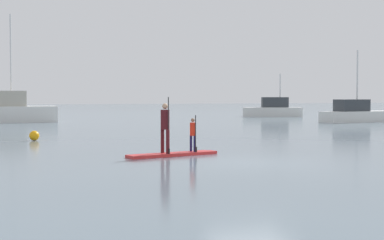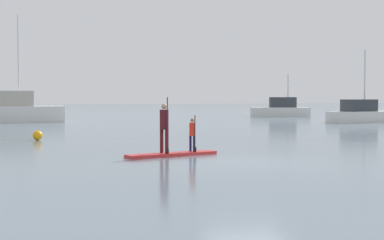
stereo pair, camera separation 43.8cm
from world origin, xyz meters
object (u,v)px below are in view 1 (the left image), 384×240
object	(u,v)px
motor_boat_small_navy	(273,110)
mooring_buoy_near	(34,136)
paddler_adult	(165,125)
paddler_child_solo	(193,133)
fishing_boat_green_midground	(357,114)
paddleboard_near	(173,154)

from	to	relation	value
motor_boat_small_navy	mooring_buoy_near	world-z (taller)	motor_boat_small_navy
paddler_adult	paddler_child_solo	bearing A→B (deg)	13.89
paddler_adult	fishing_boat_green_midground	bearing A→B (deg)	43.00
paddleboard_near	paddler_child_solo	bearing A→B (deg)	13.32
paddler_child_solo	motor_boat_small_navy	size ratio (longest dim) A/B	0.22
motor_boat_small_navy	mooring_buoy_near	distance (m)	33.20
paddler_adult	mooring_buoy_near	xyz separation A→B (m)	(-3.64, 8.49, -0.84)
paddler_adult	mooring_buoy_near	distance (m)	9.28
paddler_child_solo	mooring_buoy_near	distance (m)	9.50
paddleboard_near	paddler_adult	distance (m)	1.06
paddler_adult	fishing_boat_green_midground	distance (m)	28.66
motor_boat_small_navy	mooring_buoy_near	xyz separation A→B (m)	(-23.66, -23.28, -0.45)
paddleboard_near	paddler_adult	xyz separation A→B (m)	(-0.30, -0.08, 1.01)
paddleboard_near	motor_boat_small_navy	world-z (taller)	motor_boat_small_navy
fishing_boat_green_midground	mooring_buoy_near	distance (m)	26.97
fishing_boat_green_midground	paddler_adult	bearing A→B (deg)	-137.00
paddler_adult	motor_boat_small_navy	world-z (taller)	motor_boat_small_navy
paddleboard_near	fishing_boat_green_midground	distance (m)	28.39
paddleboard_near	paddler_child_solo	distance (m)	1.06
paddler_adult	motor_boat_small_navy	size ratio (longest dim) A/B	0.33
fishing_boat_green_midground	mooring_buoy_near	world-z (taller)	fishing_boat_green_midground
paddler_child_solo	paddleboard_near	bearing A→B (deg)	-166.68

